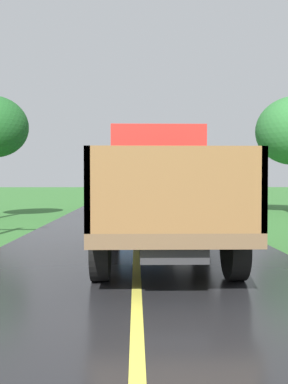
# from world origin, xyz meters

# --- Properties ---
(banana_truck_near) EXTENTS (2.38, 5.82, 2.80)m
(banana_truck_near) POSITION_xyz_m (0.51, 10.60, 1.47)
(banana_truck_near) COLOR #2D2D30
(banana_truck_near) RESTS_ON road_surface
(banana_truck_far) EXTENTS (2.38, 5.81, 2.80)m
(banana_truck_far) POSITION_xyz_m (0.06, 23.28, 1.48)
(banana_truck_far) COLOR #2D2D30
(banana_truck_far) RESTS_ON road_surface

